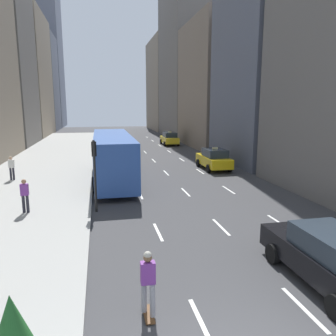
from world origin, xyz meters
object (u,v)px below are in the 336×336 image
Objects in this scene: taxi_second at (169,138)px; sedan_black_near at (330,258)px; city_bus at (112,156)px; traffic_light_pole at (95,164)px; taxi_lead at (214,159)px; pedestrian_far_walking at (12,167)px; pedestrian_mid_block at (25,194)px; skateboarder at (148,281)px.

sedan_black_near is (-2.80, -35.39, -0.01)m from taxi_second.
city_bus is 6.94m from traffic_light_pole.
sedan_black_near is at bearing -51.56° from traffic_light_pole.
taxi_lead and taxi_second have the same top height.
pedestrian_far_walking is at bearing 172.27° from city_bus.
taxi_second is at bearing 90.00° from taxi_lead.
taxi_lead is 15.37m from pedestrian_far_walking.
taxi_second reaches higher than pedestrian_mid_block.
pedestrian_mid_block is at bearing 139.78° from sedan_black_near.
traffic_light_pole is at bearing -53.48° from pedestrian_far_walking.
pedestrian_mid_block is at bearing 117.67° from skateboarder.
taxi_second is 2.52× the size of skateboarder.
pedestrian_far_walking is (-15.29, -19.13, 0.19)m from taxi_second.
city_bus is 7.04× the size of pedestrian_far_walking.
skateboarder is at bearing -176.40° from sedan_black_near.
skateboarder reaches higher than sedan_black_near.
pedestrian_mid_block is (-10.07, 8.51, 0.20)m from sedan_black_near.
pedestrian_mid_block is 3.58m from traffic_light_pole.
taxi_second is at bearing 51.36° from pedestrian_far_walking.
traffic_light_pole is at bearing 98.52° from skateboarder.
traffic_light_pole is (-1.14, -6.82, 0.62)m from city_bus.
sedan_black_near is 0.43× the size of city_bus.
sedan_black_near is 13.19m from pedestrian_mid_block.
taxi_lead reaches higher than skateboarder.
city_bus reaches higher than pedestrian_mid_block.
traffic_light_pole reaches higher than taxi_second.
pedestrian_far_walking is at bearing 126.52° from traffic_light_pole.
sedan_black_near is at bearing -94.52° from taxi_second.
taxi_second is 35.50m from sedan_black_near.
skateboarder is at bearing -62.33° from pedestrian_mid_block.
skateboarder is (-8.23, -35.73, 0.08)m from taxi_second.
traffic_light_pole is at bearing -135.78° from taxi_lead.
city_bus is (-5.61, 15.32, 0.92)m from sedan_black_near.
taxi_lead is 18.02m from sedan_black_near.
sedan_black_near is at bearing -52.46° from pedestrian_far_walking.
city_bus is (-8.41, -20.06, 0.91)m from taxi_second.
taxi_second is 0.38× the size of city_bus.
traffic_light_pole reaches higher than sedan_black_near.
pedestrian_mid_block is at bearing -144.19° from taxi_lead.
taxi_second is at bearing 67.25° from city_bus.
city_bus is 7.04× the size of pedestrian_mid_block.
pedestrian_far_walking is at bearing 127.54° from sedan_black_near.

